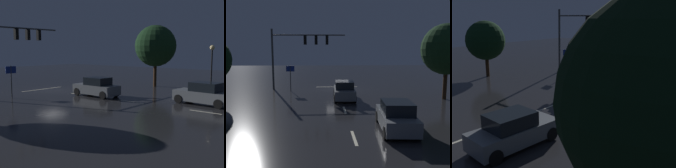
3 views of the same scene
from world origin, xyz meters
TOP-DOWN VIEW (x-y plane):
  - ground_plane at (0.00, 0.00)m, footprint 80.00×80.00m
  - traffic_signal_assembly at (4.32, -0.38)m, footprint 8.30×0.47m
  - lane_dash_far at (0.00, 4.00)m, footprint 0.16×2.20m
  - lane_dash_mid at (0.00, 10.00)m, footprint 0.16×2.20m
  - lane_dash_near at (0.00, 16.00)m, footprint 0.16×2.20m
  - stop_bar at (0.00, -1.57)m, footprint 5.00×0.16m
  - car_approaching at (-0.30, 5.90)m, footprint 1.99×4.41m
  - car_distant at (-2.55, 14.84)m, footprint 2.22×4.49m
  - route_sign at (5.18, 1.10)m, footprint 0.90×0.16m
  - tree_left_far at (-9.49, 6.39)m, footprint 4.60×4.60m

SIDE VIEW (x-z plane):
  - ground_plane at x=0.00m, z-range 0.00..0.00m
  - lane_dash_far at x=0.00m, z-range 0.00..0.01m
  - lane_dash_mid at x=0.00m, z-range 0.00..0.01m
  - lane_dash_near at x=0.00m, z-range 0.00..0.01m
  - stop_bar at x=0.00m, z-range 0.00..0.01m
  - car_approaching at x=-0.30m, z-range -0.05..1.65m
  - car_distant at x=-2.55m, z-range -0.05..1.65m
  - route_sign at x=5.18m, z-range 0.62..3.41m
  - tree_left_far at x=-9.49m, z-range 1.12..7.98m
  - traffic_signal_assembly at x=4.32m, z-range 1.47..8.26m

